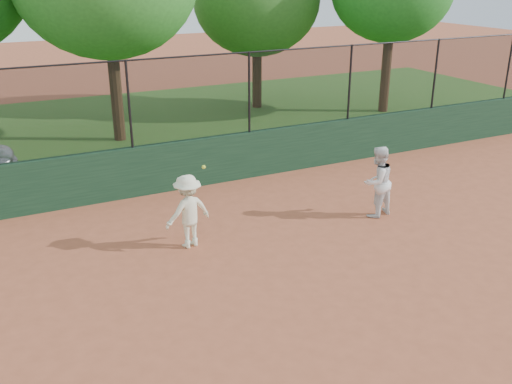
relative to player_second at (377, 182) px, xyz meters
name	(u,v)px	position (x,y,z in m)	size (l,w,h in m)	color
ground	(273,319)	(-3.88, -2.53, -0.78)	(80.00, 80.00, 0.00)	#AA5537
back_wall	(155,169)	(-3.88, 3.47, -0.18)	(26.00, 0.20, 1.20)	#1A3923
grass_strip	(102,133)	(-3.88, 9.47, -0.78)	(36.00, 12.00, 0.01)	#295319
player_second	(377,182)	(0.00, 0.00, 0.00)	(0.76, 0.59, 1.57)	white
player_main	(188,211)	(-4.16, 0.42, -0.05)	(1.03, 0.71, 1.70)	#E5E6C3
fence_assembly	(149,101)	(-3.91, 3.47, 1.45)	(26.00, 0.06, 2.00)	black
tree_3	(257,0)	(2.37, 10.55, 3.21)	(4.75, 4.32, 6.05)	#3E2914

